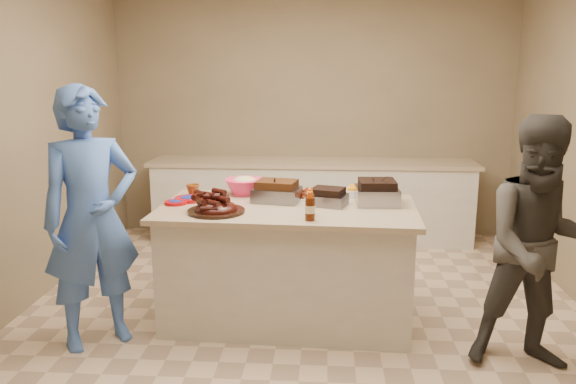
# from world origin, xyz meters

# --- Properties ---
(room) EXTENTS (4.50, 5.00, 2.70)m
(room) POSITION_xyz_m (0.00, 0.00, 0.00)
(room) COLOR #8A795C
(room) RESTS_ON ground
(back_counter) EXTENTS (3.60, 0.64, 0.90)m
(back_counter) POSITION_xyz_m (0.00, 2.20, 0.45)
(back_counter) COLOR silver
(back_counter) RESTS_ON ground
(island) EXTENTS (1.94, 1.08, 0.90)m
(island) POSITION_xyz_m (-0.13, 0.09, 0.00)
(island) COLOR silver
(island) RESTS_ON ground
(rib_platter) EXTENTS (0.49, 0.49, 0.16)m
(rib_platter) POSITION_xyz_m (-0.62, -0.12, 0.90)
(rib_platter) COLOR #3A0E09
(rib_platter) RESTS_ON island
(pulled_pork_tray) EXTENTS (0.39, 0.32, 0.11)m
(pulled_pork_tray) POSITION_xyz_m (-0.22, 0.25, 0.90)
(pulled_pork_tray) COLOR #47230F
(pulled_pork_tray) RESTS_ON island
(brisket_tray) EXTENTS (0.32, 0.30, 0.08)m
(brisket_tray) POSITION_xyz_m (0.17, 0.16, 0.90)
(brisket_tray) COLOR black
(brisket_tray) RESTS_ON island
(roasting_pan) EXTENTS (0.33, 0.33, 0.13)m
(roasting_pan) POSITION_xyz_m (0.54, 0.22, 0.90)
(roasting_pan) COLOR gray
(roasting_pan) RESTS_ON island
(coleslaw_bowl) EXTENTS (0.33, 0.33, 0.22)m
(coleslaw_bowl) POSITION_xyz_m (-0.51, 0.48, 0.90)
(coleslaw_bowl) COLOR #FF2E68
(coleslaw_bowl) RESTS_ON island
(sausage_plate) EXTENTS (0.29, 0.29, 0.04)m
(sausage_plate) POSITION_xyz_m (-0.01, 0.38, 0.90)
(sausage_plate) COLOR silver
(sausage_plate) RESTS_ON island
(mac_cheese_dish) EXTENTS (0.34, 0.27, 0.08)m
(mac_cheese_dish) POSITION_xyz_m (0.47, 0.46, 0.90)
(mac_cheese_dish) COLOR orange
(mac_cheese_dish) RESTS_ON island
(bbq_bottle_a) EXTENTS (0.07, 0.07, 0.20)m
(bbq_bottle_a) POSITION_xyz_m (0.05, -0.28, 0.90)
(bbq_bottle_a) COLOR #411706
(bbq_bottle_a) RESTS_ON island
(bbq_bottle_b) EXTENTS (0.06, 0.06, 0.18)m
(bbq_bottle_b) POSITION_xyz_m (0.04, -0.12, 0.90)
(bbq_bottle_b) COLOR #411706
(bbq_bottle_b) RESTS_ON island
(mustard_bottle) EXTENTS (0.04, 0.04, 0.11)m
(mustard_bottle) POSITION_xyz_m (-0.27, 0.25, 0.90)
(mustard_bottle) COLOR #E09A06
(mustard_bottle) RESTS_ON island
(sauce_bowl) EXTENTS (0.15, 0.05, 0.15)m
(sauce_bowl) POSITION_xyz_m (-0.19, 0.22, 0.90)
(sauce_bowl) COLOR silver
(sauce_bowl) RESTS_ON island
(plate_stack_large) EXTENTS (0.24, 0.24, 0.03)m
(plate_stack_large) POSITION_xyz_m (-0.90, 0.23, 0.90)
(plate_stack_large) COLOR #A5070C
(plate_stack_large) RESTS_ON island
(plate_stack_small) EXTENTS (0.18, 0.18, 0.02)m
(plate_stack_small) POSITION_xyz_m (-0.98, 0.11, 0.90)
(plate_stack_small) COLOR #A5070C
(plate_stack_small) RESTS_ON island
(plastic_cup) EXTENTS (0.11, 0.10, 0.10)m
(plastic_cup) POSITION_xyz_m (-0.91, 0.38, 0.90)
(plastic_cup) COLOR brown
(plastic_cup) RESTS_ON island
(basket_stack) EXTENTS (0.23, 0.19, 0.10)m
(basket_stack) POSITION_xyz_m (-0.35, 0.50, 0.90)
(basket_stack) COLOR #A5070C
(basket_stack) RESTS_ON island
(guest_blue) EXTENTS (1.64, 1.83, 0.43)m
(guest_blue) POSITION_xyz_m (-1.44, -0.36, 0.00)
(guest_blue) COLOR #4470CE
(guest_blue) RESTS_ON ground
(guest_gray) EXTENTS (0.84, 1.66, 0.62)m
(guest_gray) POSITION_xyz_m (1.50, -0.49, 0.00)
(guest_gray) COLOR #44413D
(guest_gray) RESTS_ON ground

